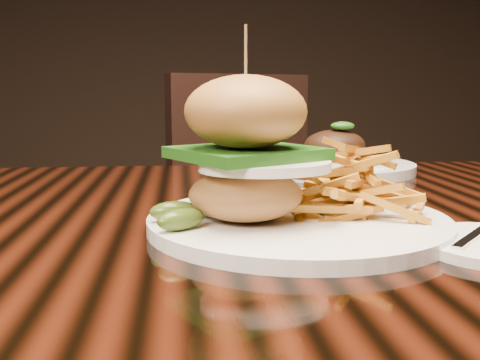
{
  "coord_description": "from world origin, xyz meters",
  "views": [
    {
      "loc": [
        -0.08,
        -0.7,
        0.9
      ],
      "look_at": [
        -0.02,
        -0.12,
        0.81
      ],
      "focal_mm": 42.0,
      "sensor_mm": 36.0,
      "label": 1
    }
  ],
  "objects": [
    {
      "name": "far_dish",
      "position": [
        0.2,
        0.33,
        0.77
      ],
      "size": [
        0.3,
        0.3,
        0.1
      ],
      "rotation": [
        0.0,
        0.0,
        0.35
      ],
      "color": "white",
      "rests_on": "dining_table"
    },
    {
      "name": "chair_far",
      "position": [
        0.14,
        0.88,
        0.54
      ],
      "size": [
        0.6,
        0.61,
        0.95
      ],
      "rotation": [
        0.0,
        0.0,
        0.39
      ],
      "color": "black",
      "rests_on": "ground"
    },
    {
      "name": "ramekin",
      "position": [
        -0.01,
        -0.03,
        0.77
      ],
      "size": [
        0.08,
        0.08,
        0.03
      ],
      "primitive_type": "cube",
      "rotation": [
        0.0,
        0.0,
        0.14
      ],
      "color": "white",
      "rests_on": "dining_table"
    },
    {
      "name": "burger_plate",
      "position": [
        0.04,
        -0.1,
        0.81
      ],
      "size": [
        0.33,
        0.33,
        0.22
      ],
      "rotation": [
        0.0,
        0.0,
        0.31
      ],
      "color": "white",
      "rests_on": "dining_table"
    },
    {
      "name": "dining_table",
      "position": [
        0.0,
        0.0,
        0.67
      ],
      "size": [
        1.6,
        0.9,
        0.75
      ],
      "color": "black",
      "rests_on": "ground"
    }
  ]
}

